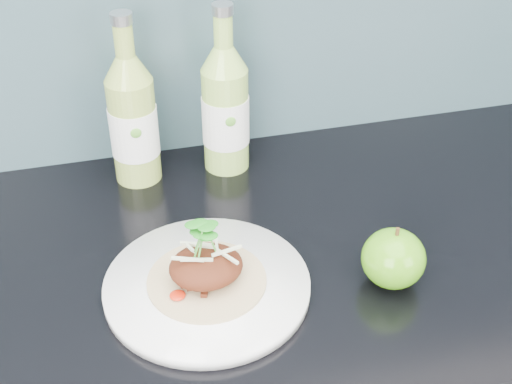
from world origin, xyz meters
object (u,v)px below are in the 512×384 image
green_apple (393,258)px  cider_bottle_left (133,120)px  dinner_plate (207,286)px  cider_bottle_right (225,109)px

green_apple → cider_bottle_left: size_ratio=0.38×
dinner_plate → green_apple: 0.24m
cider_bottle_right → cider_bottle_left: bearing=160.5°
cider_bottle_right → green_apple: bearing=-84.4°
green_apple → cider_bottle_left: 0.44m
dinner_plate → cider_bottle_left: size_ratio=1.04×
dinner_plate → green_apple: bearing=-10.1°
green_apple → cider_bottle_left: bearing=131.5°
cider_bottle_left → cider_bottle_right: 0.14m
dinner_plate → cider_bottle_right: (0.09, 0.28, 0.09)m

